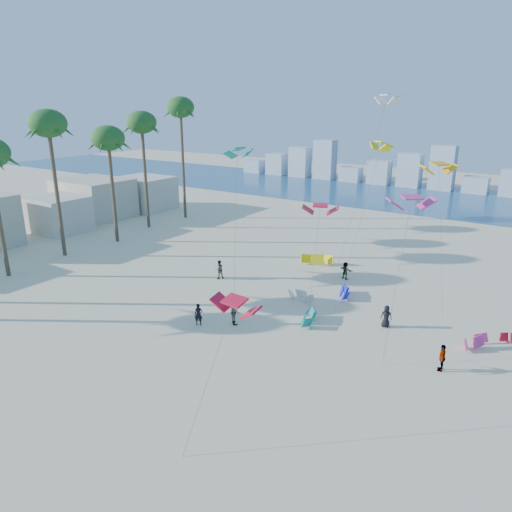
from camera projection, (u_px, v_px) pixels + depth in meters
The scene contains 10 objects.
ground at pixel (59, 391), 27.43m from camera, with size 220.00×220.00×0.00m, color beige.
ocean at pixel (418, 197), 84.19m from camera, with size 220.00×220.00×0.00m, color navy.
kitesurfer_near at pixel (198, 315), 35.39m from camera, with size 0.61×0.40×1.68m, color black.
kitesurfer_mid at pixel (235, 312), 35.62m from camera, with size 0.91×0.71×1.87m, color gray.
kitesurfers_far at pixel (385, 308), 36.41m from camera, with size 32.07×12.74×1.82m.
grounded_kites at pixel (350, 293), 40.42m from camera, with size 22.24×15.20×1.08m.
flying_kites at pixel (429, 163), 34.75m from camera, with size 37.99×35.70×18.53m.
palm_row at pixel (52, 140), 48.37m from camera, with size 7.55×44.80×16.84m.
beachfront_buildings at pixel (42, 211), 60.97m from camera, with size 11.50×43.00×6.00m.
distant_skyline at pixel (428, 173), 91.76m from camera, with size 85.00×3.00×8.40m.
Camera 1 is at (22.75, -13.22, 15.90)m, focal length 33.18 mm.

